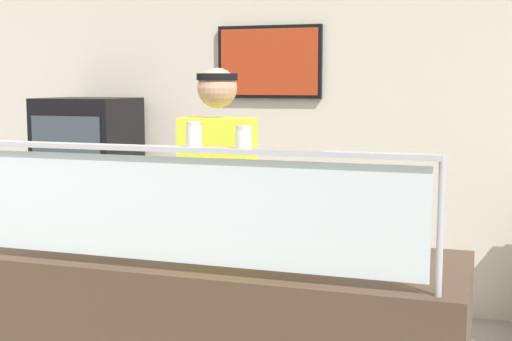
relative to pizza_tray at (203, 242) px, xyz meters
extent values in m
cube|color=silver|center=(0.14, 2.31, 0.38)|extent=(6.46, 0.08, 2.70)
cube|color=black|center=(-0.40, 2.25, 0.87)|extent=(0.81, 0.04, 0.54)
cube|color=#B23819|center=(-0.40, 2.23, 0.87)|extent=(0.76, 0.01, 0.49)
cylinder|color=#B2B5BC|center=(1.07, -0.46, 0.23)|extent=(0.02, 0.02, 0.49)
cube|color=silver|center=(0.14, -0.46, 0.23)|extent=(1.80, 0.01, 0.41)
cube|color=#B2B5BC|center=(0.14, -0.46, 0.47)|extent=(1.86, 0.06, 0.02)
cylinder|color=#9EA0A8|center=(0.00, 0.00, -0.01)|extent=(0.48, 0.48, 0.01)
cylinder|color=tan|center=(0.00, 0.00, 0.00)|extent=(0.46, 0.46, 0.02)
cylinder|color=gold|center=(0.00, 0.00, 0.02)|extent=(0.40, 0.40, 0.01)
cube|color=#ADAFB7|center=(0.02, -0.02, 0.02)|extent=(0.14, 0.29, 0.01)
cylinder|color=white|center=(0.16, -0.46, 0.51)|extent=(0.06, 0.06, 0.08)
cylinder|color=white|center=(0.16, -0.46, 0.50)|extent=(0.05, 0.05, 0.05)
cylinder|color=silver|center=(0.16, -0.46, 0.56)|extent=(0.06, 0.06, 0.02)
cylinder|color=white|center=(0.36, -0.46, 0.51)|extent=(0.06, 0.06, 0.07)
cylinder|color=red|center=(0.36, -0.46, 0.50)|extent=(0.05, 0.05, 0.04)
cylinder|color=silver|center=(0.36, -0.46, 0.55)|extent=(0.06, 0.06, 0.02)
cylinder|color=#23232D|center=(-0.26, 0.56, -0.49)|extent=(0.13, 0.13, 0.95)
cylinder|color=#23232D|center=(-0.04, 0.56, -0.49)|extent=(0.13, 0.13, 0.95)
cube|color=#D8EA33|center=(-0.15, 0.56, 0.26)|extent=(0.38, 0.21, 0.55)
sphere|color=tan|center=(-0.15, 0.56, 0.69)|extent=(0.21, 0.21, 0.21)
cylinder|color=black|center=(-0.15, 0.56, 0.75)|extent=(0.21, 0.21, 0.04)
cylinder|color=tan|center=(0.03, 0.34, 0.16)|extent=(0.08, 0.34, 0.08)
cube|color=black|center=(-1.75, 1.87, -0.19)|extent=(0.67, 0.59, 1.56)
cube|color=#38424C|center=(-1.75, 1.57, -0.15)|extent=(0.57, 0.02, 1.25)
cylinder|color=green|center=(-1.93, 1.68, -0.11)|extent=(0.06, 0.06, 0.20)
cylinder|color=blue|center=(-1.81, 1.68, -0.11)|extent=(0.06, 0.06, 0.20)
cylinder|color=blue|center=(-1.69, 1.68, -0.11)|extent=(0.06, 0.06, 0.20)
cylinder|color=red|center=(-1.56, 1.68, -0.11)|extent=(0.06, 0.06, 0.20)
camera|label=1|loc=(1.24, -2.93, 0.72)|focal=50.11mm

